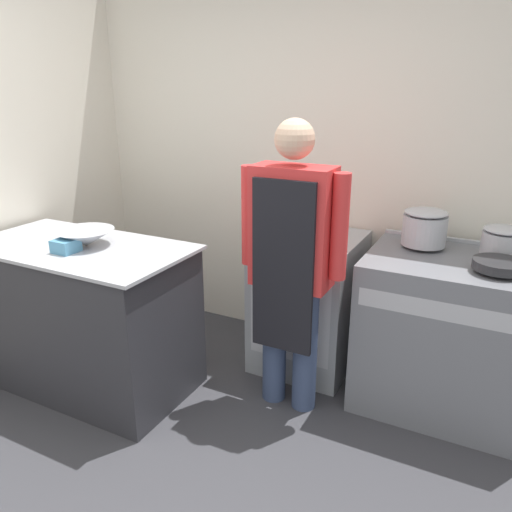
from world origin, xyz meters
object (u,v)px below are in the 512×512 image
(saute_pan, at_px, (499,265))
(stock_pot, at_px, (425,227))
(stove, at_px, (449,334))
(fridge_unit, at_px, (308,301))
(sauce_pot, at_px, (503,241))
(person_cook, at_px, (291,255))
(plastic_tub, at_px, (66,246))
(mixing_bowl, at_px, (86,238))

(saute_pan, bearing_deg, stock_pot, 148.45)
(stove, relative_size, fridge_unit, 1.09)
(saute_pan, distance_m, sauce_pot, 0.26)
(person_cook, relative_size, saute_pan, 6.45)
(fridge_unit, xyz_separation_m, stock_pot, (0.68, 0.06, 0.59))
(stove, xyz_separation_m, saute_pan, (0.20, -0.13, 0.50))
(person_cook, bearing_deg, plastic_tub, -157.78)
(fridge_unit, bearing_deg, saute_pan, -9.88)
(stove, bearing_deg, saute_pan, -32.88)
(plastic_tub, distance_m, stock_pot, 2.06)
(fridge_unit, bearing_deg, person_cook, -81.12)
(stove, xyz_separation_m, mixing_bowl, (-1.99, -0.77, 0.51))
(plastic_tub, bearing_deg, mixing_bowl, 84.56)
(fridge_unit, height_order, stock_pot, stock_pot)
(stove, bearing_deg, plastic_tub, -155.54)
(person_cook, relative_size, mixing_bowl, 4.92)
(person_cook, distance_m, mixing_bowl, 1.22)
(stove, relative_size, mixing_bowl, 2.89)
(sauce_pot, bearing_deg, mixing_bowl, -157.60)
(person_cook, distance_m, stock_pot, 0.82)
(stove, distance_m, saute_pan, 0.55)
(stove, xyz_separation_m, fridge_unit, (-0.90, 0.06, -0.01))
(stock_pot, height_order, saute_pan, stock_pot)
(plastic_tub, bearing_deg, stove, 24.46)
(person_cook, relative_size, stock_pot, 6.59)
(mixing_bowl, height_order, stock_pot, stock_pot)
(mixing_bowl, height_order, saute_pan, mixing_bowl)
(stove, distance_m, person_cook, 1.04)
(stove, distance_m, sauce_pot, 0.60)
(fridge_unit, relative_size, mixing_bowl, 2.66)
(fridge_unit, height_order, person_cook, person_cook)
(plastic_tub, bearing_deg, stock_pot, 30.26)
(fridge_unit, xyz_separation_m, plastic_tub, (-1.10, -0.97, 0.51))
(plastic_tub, xyz_separation_m, stock_pot, (1.78, 1.04, 0.08))
(mixing_bowl, relative_size, sauce_pot, 1.54)
(fridge_unit, height_order, sauce_pot, sauce_pot)
(sauce_pot, bearing_deg, plastic_tub, -154.68)
(mixing_bowl, xyz_separation_m, sauce_pot, (2.18, 0.90, 0.04))
(mixing_bowl, height_order, plastic_tub, mixing_bowl)
(stove, xyz_separation_m, sauce_pot, (0.20, 0.13, 0.56))
(stock_pot, bearing_deg, stove, -30.33)
(mixing_bowl, bearing_deg, fridge_unit, 37.47)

